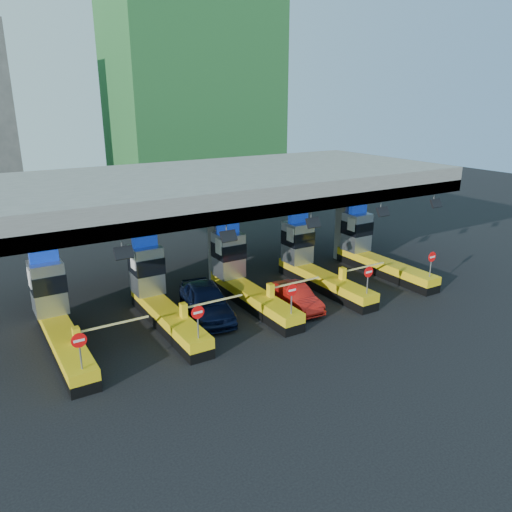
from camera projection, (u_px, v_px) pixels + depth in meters
ground at (244, 301)px, 28.49m from camera, size 120.00×120.00×0.00m
toll_canopy at (219, 187)px, 28.95m from camera, size 28.00×12.09×7.00m
toll_lane_far_left at (56, 315)px, 23.32m from camera, size 4.43×8.00×4.16m
toll_lane_left at (158, 294)px, 25.81m from camera, size 4.43×8.00×4.16m
toll_lane_center at (242, 277)px, 28.29m from camera, size 4.43×8.00×4.16m
toll_lane_right at (312, 262)px, 30.78m from camera, size 4.43×8.00×4.16m
toll_lane_far_right at (371, 250)px, 33.27m from camera, size 4.43×8.00×4.16m
bg_building_scaffold at (193, 70)px, 56.18m from camera, size 18.00×12.00×28.00m
van at (206, 301)px, 26.22m from camera, size 3.07×5.57×1.80m
red_car at (295, 297)px, 27.38m from camera, size 1.71×4.12×1.32m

